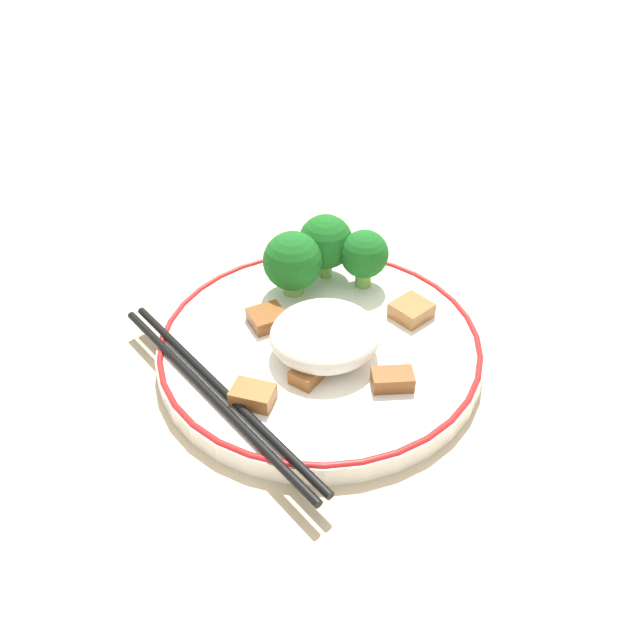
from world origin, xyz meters
name	(u,v)px	position (x,y,z in m)	size (l,w,h in m)	color
ground_plane	(320,355)	(0.00, 0.00, 0.00)	(3.00, 3.00, 0.00)	#C6B28E
plate	(320,345)	(0.00, 0.00, 0.01)	(0.26, 0.26, 0.02)	white
rice_mound	(327,335)	(0.00, -0.02, 0.04)	(0.09, 0.08, 0.04)	white
broccoli_back_left	(364,255)	(0.05, 0.07, 0.05)	(0.04, 0.04, 0.05)	#72AD4C
broccoli_back_center	(326,242)	(0.02, 0.09, 0.05)	(0.05, 0.05, 0.06)	#72AD4C
broccoli_back_right	(293,262)	(-0.01, 0.07, 0.05)	(0.05, 0.05, 0.06)	#72AD4C
meat_near_front	(411,310)	(0.08, 0.01, 0.02)	(0.04, 0.04, 0.01)	#9E6633
meat_near_left	(323,326)	(0.00, 0.01, 0.02)	(0.03, 0.03, 0.01)	brown
meat_near_right	(313,368)	(-0.01, -0.04, 0.02)	(0.04, 0.04, 0.01)	brown
meat_near_back	(267,318)	(-0.04, 0.03, 0.02)	(0.03, 0.03, 0.01)	brown
meat_on_rice_edge	(253,395)	(-0.06, -0.06, 0.02)	(0.04, 0.03, 0.01)	#995B28
meat_mid_left	(393,380)	(0.04, -0.06, 0.02)	(0.03, 0.02, 0.01)	brown
chopsticks	(215,392)	(-0.09, -0.04, 0.02)	(0.13, 0.23, 0.01)	black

